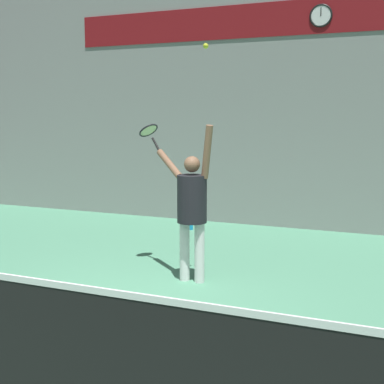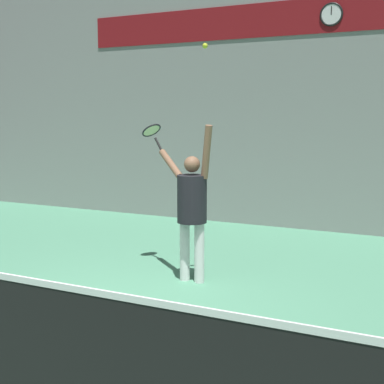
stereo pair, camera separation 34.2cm
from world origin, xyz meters
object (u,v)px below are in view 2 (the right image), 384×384
object	(u,v)px
tennis_player	(192,204)
tennis_racket	(152,132)
scoreboard_clock	(331,14)
tennis_ball	(205,46)
water_bottle	(200,223)

from	to	relation	value
tennis_player	tennis_racket	bearing A→B (deg)	151.47
scoreboard_clock	tennis_racket	size ratio (longest dim) A/B	1.03
tennis_ball	water_bottle	bearing A→B (deg)	116.03
tennis_player	water_bottle	distance (m)	3.30
scoreboard_clock	tennis_racket	world-z (taller)	scoreboard_clock
tennis_player	tennis_ball	size ratio (longest dim) A/B	31.42
tennis_racket	tennis_ball	xyz separation A→B (m)	(1.06, -0.55, 1.06)
water_bottle	tennis_ball	bearing A→B (deg)	-63.97
tennis_player	tennis_ball	bearing A→B (deg)	-23.48
tennis_racket	water_bottle	size ratio (longest dim) A/B	1.46
tennis_player	water_bottle	xyz separation A→B (m)	(-1.25, 2.92, -0.90)
tennis_player	water_bottle	world-z (taller)	tennis_player
tennis_ball	water_bottle	world-z (taller)	tennis_ball
tennis_player	tennis_ball	xyz separation A→B (m)	(0.23, -0.10, 1.95)
scoreboard_clock	tennis_ball	distance (m)	4.06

